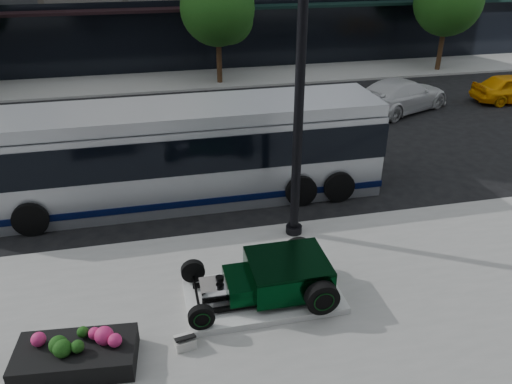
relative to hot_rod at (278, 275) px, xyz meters
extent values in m
plane|color=black|center=(0.54, 4.98, -0.70)|extent=(120.00, 120.00, 0.00)
cube|color=gray|center=(0.54, 18.98, -0.64)|extent=(70.00, 4.00, 0.12)
cube|color=black|center=(-9.46, 21.18, 1.30)|extent=(22.00, 0.50, 4.00)
cube|color=black|center=(13.54, 21.18, 1.30)|extent=(24.00, 0.50, 4.00)
cube|color=black|center=(13.54, 20.58, 2.90)|extent=(24.00, 1.60, 0.15)
cylinder|color=black|center=(1.54, 17.98, 0.72)|extent=(0.28, 0.28, 2.60)
sphere|color=#153C10|center=(1.54, 17.98, 3.22)|extent=(3.80, 3.80, 3.80)
sphere|color=#153C10|center=(2.14, 18.28, 2.62)|extent=(2.60, 2.60, 2.60)
cylinder|color=black|center=(14.54, 17.98, 0.72)|extent=(0.28, 0.28, 2.60)
sphere|color=#153C10|center=(14.54, 17.98, 3.22)|extent=(3.80, 3.80, 3.80)
sphere|color=#153C10|center=(15.14, 18.28, 2.62)|extent=(2.60, 2.60, 2.60)
cube|color=silver|center=(-0.33, 0.00, -0.50)|extent=(3.40, 1.80, 0.15)
cube|color=black|center=(-0.33, -0.45, -0.33)|extent=(3.00, 0.08, 0.10)
cube|color=black|center=(-0.33, 0.45, -0.33)|extent=(3.00, 0.08, 0.10)
cube|color=black|center=(0.22, 0.00, 0.02)|extent=(1.70, 1.45, 0.62)
cube|color=black|center=(0.22, 0.00, 0.35)|extent=(1.70, 1.45, 0.06)
cube|color=black|center=(-0.88, 0.00, -0.10)|extent=(0.55, 1.05, 0.38)
cube|color=silver|center=(-1.43, 0.00, -0.15)|extent=(0.55, 0.55, 0.34)
cylinder|color=black|center=(-1.28, 0.00, 0.12)|extent=(0.18, 0.18, 0.10)
cylinder|color=black|center=(-1.78, 0.00, -0.27)|extent=(0.06, 1.55, 0.06)
cylinder|color=black|center=(0.72, -0.85, -0.07)|extent=(0.72, 0.24, 0.72)
cylinder|color=black|center=(0.72, -0.98, -0.07)|extent=(0.37, 0.02, 0.37)
torus|color=black|center=(0.72, -0.99, -0.07)|extent=(0.44, 0.02, 0.44)
cylinder|color=black|center=(0.72, 0.85, -0.07)|extent=(0.72, 0.24, 0.72)
cylinder|color=black|center=(0.72, 0.98, -0.07)|extent=(0.37, 0.02, 0.37)
torus|color=black|center=(0.72, 0.99, -0.07)|extent=(0.44, 0.02, 0.44)
cylinder|color=black|center=(-1.78, -0.78, -0.16)|extent=(0.54, 0.16, 0.54)
cylinder|color=black|center=(-1.78, -0.87, -0.16)|extent=(0.28, 0.02, 0.28)
torus|color=black|center=(-1.78, -0.88, -0.16)|extent=(0.34, 0.02, 0.34)
cylinder|color=black|center=(-1.78, 0.78, -0.16)|extent=(0.54, 0.16, 0.54)
cylinder|color=black|center=(-1.78, 0.87, -0.16)|extent=(0.28, 0.02, 0.28)
torus|color=black|center=(-1.78, 0.88, -0.16)|extent=(0.34, 0.02, 0.34)
cube|color=silver|center=(-2.15, -1.07, -0.47)|extent=(0.44, 0.36, 0.22)
cube|color=black|center=(-2.15, -1.07, -0.34)|extent=(0.44, 0.34, 0.15)
cylinder|color=black|center=(1.12, 2.50, 3.36)|extent=(0.24, 0.24, 7.88)
cylinder|color=black|center=(1.12, 2.50, -0.48)|extent=(0.43, 0.43, 0.20)
cube|color=black|center=(-4.17, -1.11, -0.36)|extent=(2.29, 1.30, 0.44)
sphere|color=#D8266D|center=(-4.93, -1.11, -0.01)|extent=(0.28, 0.28, 0.28)
sphere|color=#153C10|center=(-4.63, -1.11, -0.01)|extent=(0.28, 0.28, 0.28)
sphere|color=#D8266D|center=(-4.32, -1.11, -0.01)|extent=(0.28, 0.28, 0.28)
sphere|color=#153C10|center=(-4.01, -1.11, -0.01)|extent=(0.28, 0.28, 0.28)
sphere|color=#D8266D|center=(-3.71, -1.11, -0.01)|extent=(0.28, 0.28, 0.28)
sphere|color=#153C10|center=(-3.40, -1.11, -0.01)|extent=(0.28, 0.28, 0.28)
cube|color=#AAAEB4|center=(-1.59, 5.45, 0.58)|extent=(12.00, 2.55, 2.55)
cube|color=#07113D|center=(-1.59, 5.45, -0.28)|extent=(12.05, 2.60, 0.20)
cube|color=black|center=(-1.59, 5.45, 1.15)|extent=(12.05, 2.60, 1.05)
cube|color=#AAAEB4|center=(-1.59, 5.45, 2.05)|extent=(12.00, 2.40, 0.35)
cube|color=black|center=(4.44, 5.45, 0.85)|extent=(0.06, 2.30, 1.70)
cylinder|color=black|center=(-5.79, 4.15, -0.22)|extent=(0.96, 0.28, 0.96)
cylinder|color=black|center=(-5.79, 6.75, -0.22)|extent=(0.96, 0.28, 0.96)
cylinder|color=black|center=(1.81, 4.15, -0.22)|extent=(0.96, 0.28, 0.96)
cylinder|color=black|center=(1.81, 6.75, -0.22)|extent=(0.96, 0.28, 0.96)
cylinder|color=black|center=(3.01, 4.15, -0.22)|extent=(0.96, 0.28, 0.96)
cylinder|color=black|center=(3.01, 6.75, -0.22)|extent=(0.96, 0.28, 0.96)
imported|color=silver|center=(8.93, 11.73, 0.04)|extent=(5.50, 3.98, 1.48)
camera|label=1|loc=(-2.39, -8.47, 6.65)|focal=35.00mm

